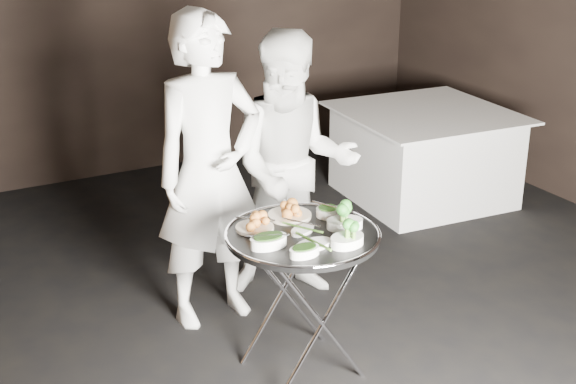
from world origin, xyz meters
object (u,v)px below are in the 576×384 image
serving_tray (303,235)px  dining_table (424,155)px  tray_stand (302,297)px  waiter_left (209,172)px  waiter_right (293,167)px

serving_tray → dining_table: size_ratio=0.61×
tray_stand → waiter_left: waiter_left is taller
serving_tray → waiter_left: (-0.17, 0.76, 0.12)m
waiter_right → tray_stand: bearing=-92.6°
serving_tray → dining_table: (2.07, 1.68, -0.41)m
tray_stand → waiter_right: waiter_right is taller
tray_stand → serving_tray: (-0.00, -0.00, 0.34)m
waiter_left → dining_table: 2.48m
dining_table → tray_stand: bearing=-140.9°
serving_tray → dining_table: 2.70m
serving_tray → dining_table: serving_tray is taller
waiter_left → serving_tray: bearing=-82.6°
waiter_left → dining_table: waiter_left is taller
waiter_left → dining_table: (2.24, 0.93, -0.53)m
tray_stand → waiter_left: size_ratio=0.43×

